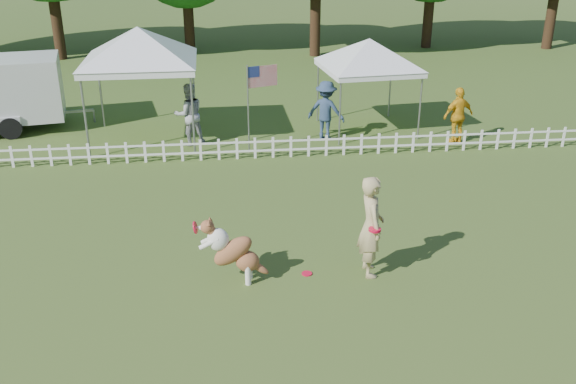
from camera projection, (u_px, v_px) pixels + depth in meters
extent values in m
plane|color=#2F531A|center=(321.00, 291.00, 11.55)|extent=(120.00, 120.00, 0.00)
imported|color=tan|center=(371.00, 226.00, 11.75)|extent=(0.48, 0.72, 1.95)
cylinder|color=red|center=(307.00, 273.00, 12.08)|extent=(0.20, 0.20, 0.02)
imported|color=#97989C|center=(189.00, 114.00, 18.62)|extent=(1.04, 0.91, 1.82)
imported|color=navy|center=(326.00, 110.00, 19.09)|extent=(1.31, 1.11, 1.77)
imported|color=gold|center=(458.00, 115.00, 18.77)|extent=(1.05, 0.66, 1.67)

